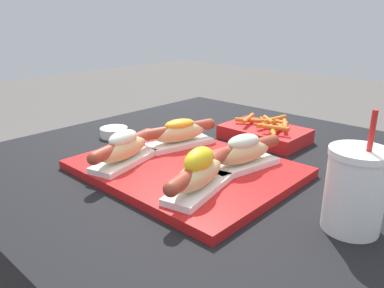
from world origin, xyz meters
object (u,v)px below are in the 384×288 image
hot_dog_1 (199,173)px  sauce_bowl (114,132)px  serving_tray (186,168)px  hot_dog_3 (243,152)px  hot_dog_2 (180,133)px  drink_cup (355,190)px  hot_dog_0 (124,148)px  fries_basket (265,133)px

hot_dog_1 → sauce_bowl: 0.44m
serving_tray → hot_dog_3: (0.10, 0.07, 0.04)m
hot_dog_2 → drink_cup: 0.43m
hot_dog_2 → sauce_bowl: hot_dog_2 is taller
hot_dog_3 → sauce_bowl: hot_dog_3 is taller
hot_dog_0 → sauce_bowl: hot_dog_0 is taller
hot_dog_0 → fries_basket: size_ratio=0.92×
serving_tray → hot_dog_1: bearing=-35.7°
serving_tray → hot_dog_0: (-0.10, -0.08, 0.04)m
serving_tray → drink_cup: size_ratio=2.26×
hot_dog_2 → fries_basket: 0.24m
hot_dog_3 → drink_cup: 0.25m
hot_dog_1 → serving_tray: bearing=144.3°
sauce_bowl → drink_cup: size_ratio=0.39×
hot_dog_2 → hot_dog_3: bearing=-2.9°
hot_dog_1 → hot_dog_3: size_ratio=1.00×
hot_dog_0 → hot_dog_1: size_ratio=0.99×
drink_cup → fries_basket: bearing=139.6°
hot_dog_2 → sauce_bowl: size_ratio=2.65×
serving_tray → fries_basket: (0.01, 0.30, 0.01)m
sauce_bowl → fries_basket: 0.40m
sauce_bowl → serving_tray: bearing=-8.3°
drink_cup → fries_basket: (-0.33, 0.28, -0.05)m
sauce_bowl → hot_dog_3: bearing=2.8°
serving_tray → hot_dog_3: size_ratio=2.16×
hot_dog_1 → drink_cup: bearing=21.1°
serving_tray → fries_basket: fries_basket is taller
hot_dog_2 → sauce_bowl: bearing=-172.3°
hot_dog_2 → sauce_bowl: (-0.22, -0.03, -0.04)m
fries_basket → drink_cup: bearing=-40.4°
hot_dog_1 → hot_dog_2: bearing=142.4°
serving_tray → hot_dog_1: size_ratio=2.17×
sauce_bowl → hot_dog_2: bearing=7.7°
hot_dog_0 → drink_cup: drink_cup is taller
hot_dog_0 → hot_dog_2: (0.01, 0.16, -0.00)m
hot_dog_1 → drink_cup: size_ratio=1.04×
hot_dog_3 → drink_cup: (0.24, -0.05, 0.01)m
hot_dog_3 → serving_tray: bearing=-146.0°
sauce_bowl → drink_cup: (0.65, -0.03, 0.05)m
serving_tray → hot_dog_2: 0.13m
hot_dog_0 → hot_dog_3: size_ratio=0.99×
hot_dog_1 → sauce_bowl: (-0.42, 0.12, -0.04)m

